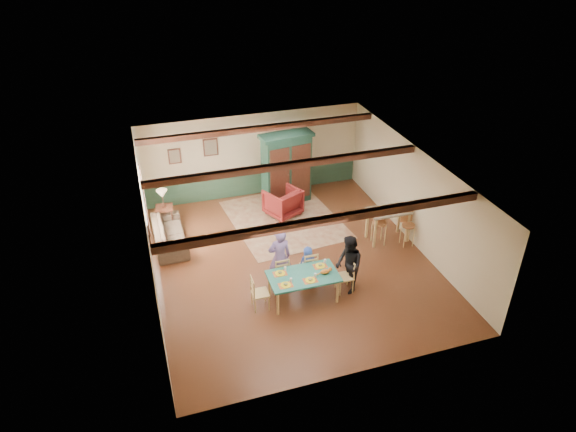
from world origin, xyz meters
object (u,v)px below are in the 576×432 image
object	(u,v)px
person_child	(308,263)
bar_stool_right	(408,229)
dining_chair_far_left	(281,271)
dining_chair_far_right	(309,265)
dining_table	(303,287)
armchair	(283,202)
armoire	(286,169)
dining_chair_end_right	(344,276)
bar_stool_left	(379,227)
person_man	(280,257)
end_table	(165,216)
sofa	(169,234)
dining_chair_end_left	(260,292)
cat	(325,271)
counter_table	(387,225)
person_woman	(349,265)
table_lamp	(163,199)

from	to	relation	value
person_child	bar_stool_right	bearing A→B (deg)	-168.64
dining_chair_far_left	dining_chair_far_right	world-z (taller)	same
dining_table	armchair	bearing A→B (deg)	79.89
dining_chair_far_left	armoire	size ratio (longest dim) A/B	0.38
dining_chair_end_right	bar_stool_left	world-z (taller)	bar_stool_left
person_man	end_table	distance (m)	4.38
dining_table	sofa	bearing A→B (deg)	129.21
dining_chair_far_right	dining_chair_end_left	world-z (taller)	same
armchair	cat	bearing A→B (deg)	61.98
dining_chair_end_left	counter_table	bearing A→B (deg)	-66.92
dining_table	person_man	bearing A→B (deg)	116.14
dining_chair_end_left	cat	size ratio (longest dim) A/B	2.64
dining_table	bar_stool_left	xyz separation A→B (m)	(2.75, 1.61, 0.20)
armoire	bar_stool_left	distance (m)	3.55
person_woman	sofa	distance (m)	5.17
person_man	counter_table	world-z (taller)	person_man
dining_chair_end_right	bar_stool_left	bearing A→B (deg)	133.99
dining_table	person_man	size ratio (longest dim) A/B	1.04
armoire	bar_stool_left	size ratio (longest dim) A/B	2.11
bar_stool_left	end_table	bearing A→B (deg)	160.89
counter_table	bar_stool_right	bearing A→B (deg)	-43.54
dining_chair_end_left	person_woman	distance (m)	2.20
armchair	end_table	world-z (taller)	armchair
dining_table	dining_chair_far_right	distance (m)	0.75
dining_table	cat	bearing A→B (deg)	-10.73
end_table	table_lamp	world-z (taller)	table_lamp
person_man	armoire	world-z (taller)	armoire
person_woman	counter_table	size ratio (longest dim) A/B	1.31
person_man	dining_chair_far_left	bearing A→B (deg)	90.00
end_table	person_child	bearing A→B (deg)	-49.35
counter_table	bar_stool_right	size ratio (longest dim) A/B	1.14
dining_chair_far_left	armoire	bearing A→B (deg)	-108.91
sofa	armoire	bearing A→B (deg)	-71.81
dining_chair_end_right	bar_stool_left	distance (m)	2.35
person_child	armoire	bearing A→B (deg)	-99.38
armoire	end_table	bearing A→B (deg)	177.20
dining_chair_end_right	dining_table	bearing A→B (deg)	-90.00
armchair	sofa	distance (m)	3.50
dining_chair_end_left	table_lamp	size ratio (longest dim) A/B	1.56
person_man	bar_stool_right	world-z (taller)	person_man
counter_table	table_lamp	bearing A→B (deg)	155.55
armchair	bar_stool_left	xyz separation A→B (m)	(2.05, -2.31, 0.11)
person_man	person_child	distance (m)	0.80
dining_chair_end_left	person_man	xyz separation A→B (m)	(0.69, 0.72, 0.35)
dining_chair_far_left	end_table	bearing A→B (deg)	-56.68
bar_stool_left	counter_table	bearing A→B (deg)	26.76
cat	dining_chair_end_right	bearing A→B (deg)	9.46
counter_table	bar_stool_right	world-z (taller)	bar_stool_right
person_woman	dining_table	bearing A→B (deg)	-90.00
sofa	armchair	bearing A→B (deg)	-81.70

